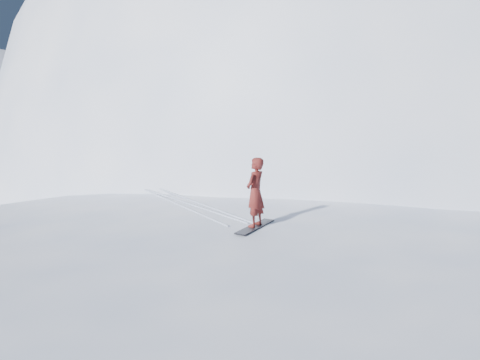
# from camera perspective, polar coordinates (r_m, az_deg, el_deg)

# --- Properties ---
(ground) EXTENTS (400.00, 400.00, 0.00)m
(ground) POSITION_cam_1_polar(r_m,az_deg,el_deg) (11.43, 5.36, -20.24)
(ground) COLOR white
(ground) RESTS_ON ground
(near_ridge) EXTENTS (36.00, 28.00, 4.80)m
(near_ridge) POSITION_cam_1_polar(r_m,az_deg,el_deg) (14.22, 3.01, -13.91)
(near_ridge) COLOR white
(near_ridge) RESTS_ON ground
(summit_peak) EXTENTS (60.00, 56.00, 56.00)m
(summit_peak) POSITION_cam_1_polar(r_m,az_deg,el_deg) (44.19, 14.20, 2.07)
(summit_peak) COLOR white
(summit_peak) RESTS_ON ground
(peak_shoulder) EXTENTS (28.00, 24.00, 18.00)m
(peak_shoulder) POSITION_cam_1_polar(r_m,az_deg,el_deg) (32.76, 3.87, -0.27)
(peak_shoulder) COLOR white
(peak_shoulder) RESTS_ON ground
(wind_bumps) EXTENTS (16.00, 14.40, 1.00)m
(wind_bumps) POSITION_cam_1_polar(r_m,az_deg,el_deg) (12.91, -1.64, -16.47)
(wind_bumps) COLOR white
(wind_bumps) RESTS_ON ground
(snowboard) EXTENTS (1.53, 1.25, 0.03)m
(snowboard) POSITION_cam_1_polar(r_m,az_deg,el_deg) (12.37, 1.85, -5.69)
(snowboard) COLOR black
(snowboard) RESTS_ON near_ridge
(snowboarder) EXTENTS (0.79, 0.75, 1.82)m
(snowboarder) POSITION_cam_1_polar(r_m,az_deg,el_deg) (12.15, 1.88, -1.49)
(snowboarder) COLOR maroon
(snowboarder) RESTS_ON snowboard
(board_tracks) EXTENTS (1.77, 5.93, 0.04)m
(board_tracks) POSITION_cam_1_polar(r_m,az_deg,el_deg) (15.09, -6.13, -2.87)
(board_tracks) COLOR silver
(board_tracks) RESTS_ON ground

